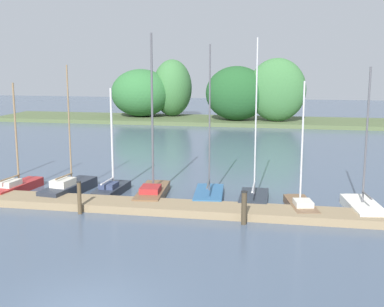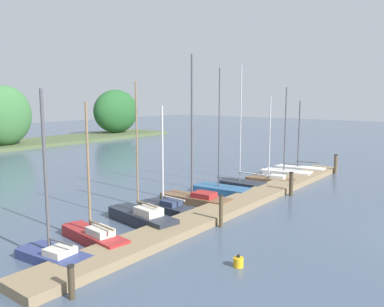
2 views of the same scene
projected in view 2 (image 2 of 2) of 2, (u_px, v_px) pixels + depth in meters
The scene contains 16 objects.
dock_pier at pixel (242, 202), 21.33m from camera, with size 25.54×1.80×0.35m.
sailboat_0 at pixel (52, 251), 14.02m from camera, with size 1.42×3.11×6.07m.
sailboat_1 at pixel (93, 234), 15.84m from camera, with size 1.34×3.89×5.60m.
sailboat_2 at pixel (141, 216), 18.16m from camera, with size 1.64×4.25×6.48m.
sailboat_3 at pixel (165, 205), 20.06m from camera, with size 1.16×3.14×5.35m.
sailboat_4 at pixel (195, 196), 21.63m from camera, with size 1.57×4.26×7.99m.
sailboat_5 at pixel (220, 188), 23.96m from camera, with size 1.66×3.54×7.45m.
sailboat_6 at pixel (241, 183), 25.61m from camera, with size 1.37×3.42×7.72m.
sailboat_7 at pixel (271, 179), 26.68m from camera, with size 1.62×3.44×5.81m.
sailboat_8 at pixel (285, 172), 28.93m from camera, with size 1.78×3.74×6.43m.
sailboat_9 at pixel (299, 168), 30.74m from camera, with size 1.57×3.86×5.48m.
mooring_piling_0 at pixel (71, 282), 11.40m from camera, with size 0.22×0.22×1.02m.
mooring_piling_1 at pixel (221, 211), 17.65m from camera, with size 0.20×0.20×1.47m.
mooring_piling_2 at pixel (291, 184), 23.27m from camera, with size 0.26×0.26×1.41m.
mooring_piling_3 at pixel (336, 164), 29.91m from camera, with size 0.31×0.31×1.46m.
channel_buoy_0 at pixel (238, 262), 13.61m from camera, with size 0.35×0.35×0.45m.
Camera 2 is at (-18.00, -1.05, 5.82)m, focal length 37.11 mm.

